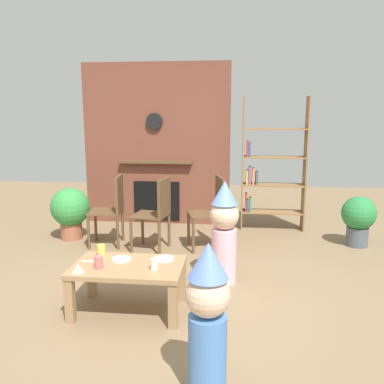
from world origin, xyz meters
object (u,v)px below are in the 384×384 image
Objects in this scene: potted_plant_tall at (359,218)px; coffee_table at (128,273)px; dining_chair_middle at (157,210)px; paper_cup_near_left at (99,262)px; bookshelf at (269,170)px; paper_cup_center at (101,251)px; paper_plate_rear at (121,259)px; dining_chair_right at (212,208)px; birthday_cake_slice at (78,268)px; child_with_cone_hat at (208,317)px; potted_plant_short at (70,210)px; paper_plate_front at (164,259)px; paper_cup_near_right at (154,264)px; child_in_pink at (224,230)px; dining_chair_left at (113,206)px.

coffee_table is at bearing -140.37° from potted_plant_tall.
dining_chair_middle is 2.54m from potted_plant_tall.
paper_cup_near_left reaches higher than coffee_table.
potted_plant_tall is at bearing 39.63° from coffee_table.
bookshelf reaches higher than paper_cup_center.
dining_chair_right reaches higher than paper_plate_rear.
birthday_cake_slice is at bearing 89.48° from dining_chair_middle.
birthday_cake_slice is 0.11× the size of dining_chair_right.
child_with_cone_hat is 1.06× the size of dining_chair_middle.
dining_chair_middle is 1.41× the size of potted_plant_tall.
potted_plant_short is (-2.05, 2.88, -0.10)m from child_with_cone_hat.
dining_chair_middle is (-1.41, -1.14, -0.36)m from bookshelf.
potted_plant_tall reaches higher than paper_cup_center.
paper_plate_front is at bearing -14.96° from child_with_cone_hat.
child_in_pink reaches higher than paper_cup_near_right.
dining_chair_left is at bearing 103.84° from paper_cup_near_left.
coffee_table is 5.38× the size of paper_plate_front.
paper_cup_center is at bearing 4.66° from child_with_cone_hat.
child_with_cone_hat is (1.04, -1.17, 0.04)m from paper_cup_center.
coffee_table is 10.08× the size of paper_cup_near_right.
potted_plant_short is at bearing -22.57° from dining_chair_left.
paper_cup_near_left is at bearing 93.68° from dining_chair_middle.
paper_cup_near_right is 0.54× the size of paper_plate_rear.
bookshelf is 1.99× the size of child_with_cone_hat.
paper_cup_near_left is 0.10× the size of child_in_pink.
potted_plant_tall reaches higher than paper_plate_rear.
coffee_table is (-1.35, -2.71, -0.53)m from bookshelf.
bookshelf reaches higher than dining_chair_left.
paper_cup_near_left is at bearing -154.08° from coffee_table.
birthday_cake_slice is at bearing -168.86° from paper_cup_near_right.
child_with_cone_hat is (0.83, -1.09, 0.09)m from paper_plate_rear.
birthday_cake_slice is (-0.60, -0.12, -0.01)m from paper_cup_near_right.
dining_chair_middle reaches higher than coffee_table.
dining_chair_right is (0.32, 1.58, 0.09)m from paper_plate_front.
coffee_table is 1.25m from child_with_cone_hat.
paper_plate_rear is at bearing 97.92° from dining_chair_middle.
coffee_table is 5.46× the size of paper_plate_rear.
child_in_pink is at bearing -105.65° from bookshelf.
dining_chair_right is 1.30× the size of potted_plant_short.
paper_plate_front is (0.04, 0.24, -0.04)m from paper_cup_near_right.
paper_cup_near_left is 2.02m from dining_chair_right.
bookshelf is 3.24m from paper_cup_near_left.
potted_plant_tall is at bearing 177.78° from child_in_pink.
paper_plate_front is at bearing 115.40° from dining_chair_left.
dining_chair_right is (1.26, 0.03, 0.00)m from dining_chair_left.
dining_chair_left reaches higher than paper_plate_front.
dining_chair_left reaches higher than paper_cup_near_right.
child_in_pink is 1.14× the size of dining_chair_left.
bookshelf is 3.40m from birthday_cake_slice.
paper_cup_near_left is 0.61× the size of paper_plate_front.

